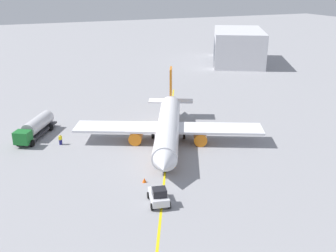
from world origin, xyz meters
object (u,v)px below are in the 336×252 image
refueling_worker (60,140)px  airplane (168,127)px  pushback_tug (159,196)px  safety_cone_nose (144,180)px  fuel_tanker (36,127)px

refueling_worker → airplane: bearing=71.1°
pushback_tug → safety_cone_nose: 5.55m
pushback_tug → safety_cone_nose: size_ratio=6.34×
refueling_worker → pushback_tug: bearing=20.5°
airplane → safety_cone_nose: 13.92m
airplane → safety_cone_nose: size_ratio=48.15×
airplane → fuel_tanker: size_ratio=2.79×
pushback_tug → safety_cone_nose: (-5.51, 0.08, -0.70)m
airplane → refueling_worker: airplane is taller
airplane → refueling_worker: (-5.61, -16.36, -1.75)m
refueling_worker → safety_cone_nose: size_ratio=2.78×
pushback_tug → refueling_worker: pushback_tug is taller
fuel_tanker → pushback_tug: (27.25, 11.70, -0.72)m
pushback_tug → refueling_worker: 23.85m
airplane → fuel_tanker: 22.35m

